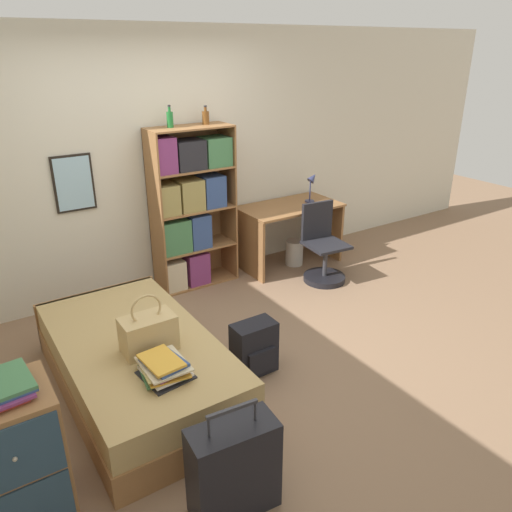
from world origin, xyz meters
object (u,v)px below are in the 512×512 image
object	(u,v)px
bed	(137,363)
suitcase	(234,469)
waste_bin	(294,253)
bookcase	(189,207)
bottle_green	(170,119)
backpack	(254,348)
book_stack_on_bed	(164,367)
desk_chair	(323,256)
desk_lamp	(312,182)
bottle_brown	(206,117)
desk	(289,223)
dresser	(14,458)
handbag	(148,333)

from	to	relation	value
bed	suitcase	world-z (taller)	suitcase
waste_bin	bookcase	bearing A→B (deg)	170.81
bottle_green	backpack	xyz separation A→B (m)	(-0.18, -1.75, -1.54)
backpack	book_stack_on_bed	bearing A→B (deg)	-165.08
bed	desk_chair	world-z (taller)	desk_chair
desk_lamp	bottle_green	bearing A→B (deg)	173.39
bottle_brown	desk	distance (m)	1.57
desk_lamp	backpack	world-z (taller)	desk_lamp
bed	desk_lamp	world-z (taller)	desk_lamp
bottle_green	desk	size ratio (longest dim) A/B	0.18
dresser	desk	bearing A→B (deg)	31.02
bed	desk	size ratio (longest dim) A/B	1.66
waste_bin	desk_lamp	bearing A→B (deg)	10.30
handbag	bottle_green	size ratio (longest dim) A/B	2.05
dresser	bottle_brown	xyz separation A→B (m)	(2.34, 2.14, 1.35)
dresser	desk	world-z (taller)	dresser
bottle_brown	desk_chair	bearing A→B (deg)	-36.14
bed	desk_lamp	distance (m)	3.02
suitcase	bottle_brown	xyz separation A→B (m)	(1.35, 2.75, 1.46)
bed	bottle_green	size ratio (longest dim) A/B	9.12
bookcase	desk	xyz separation A→B (m)	(1.20, -0.14, -0.36)
suitcase	dresser	xyz separation A→B (m)	(-0.99, 0.60, 0.11)
bottle_brown	waste_bin	xyz separation A→B (m)	(0.98, -0.24, -1.59)
handbag	book_stack_on_bed	bearing A→B (deg)	-96.38
backpack	bottle_brown	bearing A→B (deg)	72.10
suitcase	desk	distance (m)	3.46
bottle_brown	desk_chair	distance (m)	1.92
bookcase	backpack	world-z (taller)	bookcase
bookcase	handbag	bearing A→B (deg)	-124.79
book_stack_on_bed	desk	size ratio (longest dim) A/B	0.31
desk_chair	bottle_brown	bearing A→B (deg)	143.86
bookcase	desk_chair	xyz separation A→B (m)	(1.25, -0.69, -0.59)
book_stack_on_bed	bottle_green	size ratio (longest dim) A/B	1.69
book_stack_on_bed	suitcase	world-z (taller)	suitcase
bottle_green	bookcase	bearing A→B (deg)	-15.99
handbag	desk_lamp	size ratio (longest dim) A/B	1.22
handbag	dresser	xyz separation A→B (m)	(-0.97, -0.51, -0.17)
desk_chair	backpack	distance (m)	1.86
handbag	suitcase	size ratio (longest dim) A/B	0.62
handbag	book_stack_on_bed	xyz separation A→B (m)	(-0.04, -0.33, -0.07)
book_stack_on_bed	desk	bearing A→B (deg)	37.44
desk_lamp	desk_chair	distance (m)	0.90
bed	suitcase	distance (m)	1.32
book_stack_on_bed	bottle_brown	xyz separation A→B (m)	(1.40, 1.97, 1.24)
dresser	backpack	world-z (taller)	dresser
dresser	waste_bin	distance (m)	3.84
handbag	bookcase	world-z (taller)	bookcase
bottle_green	desk	xyz separation A→B (m)	(1.33, -0.17, -1.25)
bottle_green	desk	bearing A→B (deg)	-7.41
bed	bookcase	size ratio (longest dim) A/B	1.14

